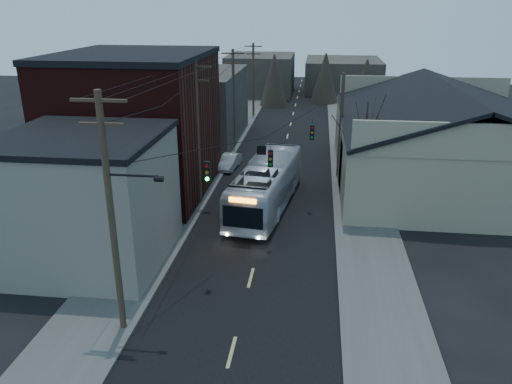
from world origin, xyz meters
TOP-DOWN VIEW (x-y plane):
  - road_surface at (0.00, 30.00)m, footprint 9.00×110.00m
  - sidewalk_left at (-6.50, 30.00)m, footprint 4.00×110.00m
  - sidewalk_right at (6.50, 30.00)m, footprint 4.00×110.00m
  - building_clapboard at (-9.00, 9.00)m, footprint 8.00×8.00m
  - building_brick at (-10.00, 20.00)m, footprint 10.00×12.00m
  - building_left_far at (-9.50, 36.00)m, footprint 9.00×14.00m
  - warehouse at (13.00, 25.00)m, footprint 16.16×20.60m
  - building_far_left at (-6.00, 65.00)m, footprint 10.00×12.00m
  - building_far_right at (7.00, 70.00)m, footprint 12.00×14.00m
  - bare_tree at (6.50, 20.00)m, footprint 0.40×0.40m
  - utility_lines at (-3.11, 24.14)m, footprint 11.24×45.28m
  - bus at (-0.20, 17.75)m, footprint 4.39×12.38m
  - parked_car at (-4.30, 26.20)m, footprint 1.70×3.83m

SIDE VIEW (x-z plane):
  - road_surface at x=0.00m, z-range 0.00..0.02m
  - sidewalk_left at x=-6.50m, z-range 0.00..0.12m
  - sidewalk_right at x=6.50m, z-range 0.00..0.12m
  - parked_car at x=-4.30m, z-range 0.00..1.22m
  - bus at x=-0.20m, z-range 0.00..3.38m
  - building_far_right at x=7.00m, z-range 0.00..5.00m
  - warehouse at x=13.00m, z-range -1.17..6.56m
  - building_far_left at x=-6.00m, z-range 0.00..6.00m
  - building_clapboard at x=-9.00m, z-range 0.00..7.00m
  - building_left_far at x=-9.50m, z-range 0.00..7.00m
  - bare_tree at x=6.50m, z-range 0.00..7.20m
  - utility_lines at x=-3.11m, z-range -0.30..10.20m
  - building_brick at x=-10.00m, z-range 0.00..10.00m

